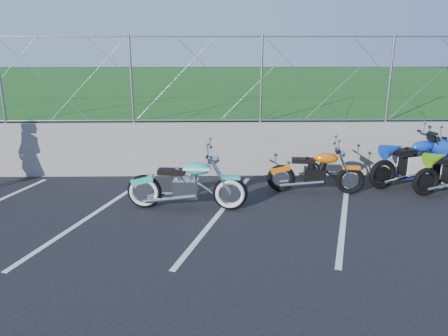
{
  "coord_description": "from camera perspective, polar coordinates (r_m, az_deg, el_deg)",
  "views": [
    {
      "loc": [
        -0.05,
        -6.73,
        3.22
      ],
      "look_at": [
        0.09,
        1.3,
        0.82
      ],
      "focal_mm": 35.0,
      "sensor_mm": 36.0,
      "label": 1
    }
  ],
  "objects": [
    {
      "name": "retaining_wall",
      "position": [
        10.55,
        -0.73,
        2.54
      ],
      "size": [
        30.0,
        0.22,
        1.3
      ],
      "primitive_type": "cube",
      "color": "slate",
      "rests_on": "ground"
    },
    {
      "name": "ground",
      "position": [
        7.46,
        -0.55,
        -8.92
      ],
      "size": [
        90.0,
        90.0,
        0.0
      ],
      "primitive_type": "plane",
      "color": "black",
      "rests_on": "ground"
    },
    {
      "name": "grass_field",
      "position": [
        20.39,
        -0.9,
        9.39
      ],
      "size": [
        30.0,
        20.0,
        1.3
      ],
      "primitive_type": "cube",
      "color": "#194E15",
      "rests_on": "ground"
    },
    {
      "name": "naked_orange",
      "position": [
        9.54,
        12.05,
        -0.66
      ],
      "size": [
        2.07,
        0.7,
        1.03
      ],
      "rotation": [
        0.0,
        0.0,
        -0.12
      ],
      "color": "black",
      "rests_on": "ground"
    },
    {
      "name": "parking_lines",
      "position": [
        8.46,
        7.58,
        -5.84
      ],
      "size": [
        18.29,
        4.31,
        0.01
      ],
      "color": "silver",
      "rests_on": "ground"
    },
    {
      "name": "sportbike_blue",
      "position": [
        10.69,
        23.56,
        0.51
      ],
      "size": [
        2.19,
        0.9,
        1.17
      ],
      "rotation": [
        0.0,
        0.0,
        0.3
      ],
      "color": "black",
      "rests_on": "ground"
    },
    {
      "name": "cruiser_turquoise",
      "position": [
        8.47,
        -4.68,
        -2.36
      ],
      "size": [
        2.36,
        0.75,
        1.17
      ],
      "rotation": [
        0.0,
        0.0,
        -0.08
      ],
      "color": "black",
      "rests_on": "ground"
    },
    {
      "name": "chain_link_fence",
      "position": [
        10.27,
        -0.77,
        11.5
      ],
      "size": [
        28.0,
        0.03,
        2.0
      ],
      "color": "gray",
      "rests_on": "retaining_wall"
    }
  ]
}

